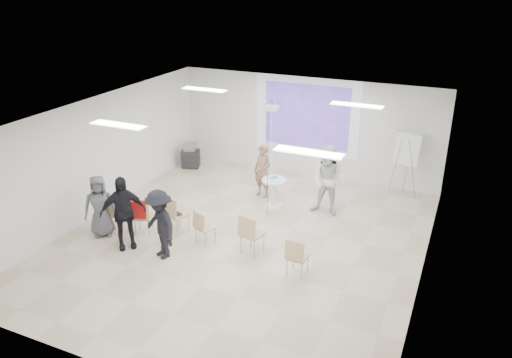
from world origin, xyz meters
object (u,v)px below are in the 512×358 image
at_px(player_right, 328,177).
at_px(av_cart, 191,156).
at_px(audience_outer, 100,203).
at_px(audience_mid, 160,220).
at_px(pedestal_table, 274,191).
at_px(chair_left_inner, 175,212).
at_px(chair_center, 203,226).
at_px(player_left, 263,168).
at_px(laptop, 178,213).
at_px(flipchart_easel, 407,149).
at_px(chair_far_left, 116,213).
at_px(chair_right_inner, 250,232).
at_px(chair_left_mid, 142,215).
at_px(chair_right_far, 296,255).
at_px(audience_left, 122,208).

xyz_separation_m(player_right, av_cart, (-4.90, 1.42, -0.65)).
bearing_deg(audience_outer, av_cart, 56.72).
bearing_deg(audience_mid, audience_outer, -159.79).
distance_m(pedestal_table, chair_left_inner, 2.81).
bearing_deg(audience_outer, chair_center, -24.61).
bearing_deg(audience_mid, av_cart, 142.32).
relative_size(player_left, laptop, 4.84).
bearing_deg(flipchart_easel, chair_far_left, -127.66).
bearing_deg(chair_far_left, chair_right_inner, 3.98).
distance_m(player_right, audience_mid, 4.42).
bearing_deg(audience_outer, chair_left_mid, -13.48).
distance_m(player_left, audience_outer, 4.41).
height_order(player_right, audience_outer, player_right).
bearing_deg(av_cart, audience_mid, -84.99).
bearing_deg(player_right, chair_far_left, -142.01).
xyz_separation_m(player_left, chair_right_far, (2.19, -3.37, -0.34)).
height_order(player_left, player_right, player_right).
relative_size(player_left, chair_left_mid, 1.94).
xyz_separation_m(chair_right_far, audience_outer, (-4.79, -0.19, 0.33)).
bearing_deg(flipchart_easel, chair_center, -115.92).
height_order(pedestal_table, player_right, player_right).
distance_m(audience_mid, flipchart_easel, 6.96).
height_order(player_right, chair_right_inner, player_right).
height_order(player_right, chair_far_left, player_right).
height_order(player_left, audience_outer, player_left).
xyz_separation_m(chair_far_left, laptop, (1.38, 0.54, 0.04)).
relative_size(laptop, av_cart, 0.44).
height_order(chair_left_inner, audience_mid, audience_mid).
xyz_separation_m(player_left, audience_outer, (-2.60, -3.56, -0.01)).
xyz_separation_m(audience_left, audience_mid, (0.98, -0.02, -0.09)).
relative_size(chair_left_inner, chair_right_inner, 1.00).
xyz_separation_m(pedestal_table, audience_outer, (-3.14, -3.06, 0.40)).
distance_m(laptop, av_cart, 4.27).
xyz_separation_m(pedestal_table, chair_center, (-0.73, -2.50, 0.04)).
height_order(laptop, audience_outer, audience_outer).
relative_size(chair_right_inner, av_cart, 1.20).
height_order(chair_left_mid, flipchart_easel, flipchart_easel).
relative_size(chair_right_inner, chair_right_far, 1.11).
height_order(player_left, chair_right_inner, player_left).
height_order(chair_right_far, audience_mid, audience_mid).
xyz_separation_m(chair_left_mid, av_cart, (-1.23, 4.27, -0.15)).
bearing_deg(laptop, chair_far_left, 38.56).
bearing_deg(av_cart, pedestal_table, -43.61).
distance_m(pedestal_table, audience_mid, 3.59).
relative_size(chair_far_left, flipchart_easel, 0.43).
xyz_separation_m(chair_left_inner, chair_center, (0.87, -0.19, -0.08)).
height_order(chair_center, audience_mid, audience_mid).
height_order(chair_center, chair_right_far, chair_right_far).
distance_m(chair_center, flipchart_easel, 6.01).
relative_size(chair_right_inner, audience_mid, 0.54).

